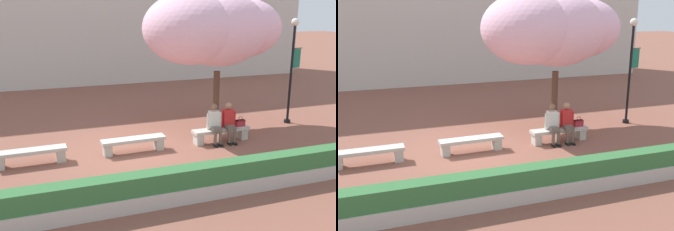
{
  "view_description": "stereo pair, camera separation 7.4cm",
  "coord_description": "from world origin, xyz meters",
  "views": [
    {
      "loc": [
        -2.81,
        -10.99,
        4.28
      ],
      "look_at": [
        1.19,
        0.2,
        1.0
      ],
      "focal_mm": 42.0,
      "sensor_mm": 36.0,
      "label": 1
    },
    {
      "loc": [
        -2.74,
        -11.01,
        4.28
      ],
      "look_at": [
        1.19,
        0.2,
        1.0
      ],
      "focal_mm": 42.0,
      "sensor_mm": 36.0,
      "label": 2
    }
  ],
  "objects": [
    {
      "name": "person_seated_right",
      "position": [
        3.22,
        -0.05,
        0.7
      ],
      "size": [
        0.51,
        0.71,
        1.29
      ],
      "color": "black",
      "rests_on": "ground"
    },
    {
      "name": "ground_plane",
      "position": [
        0.0,
        0.0,
        0.0
      ],
      "size": [
        100.0,
        100.0,
        0.0
      ],
      "primitive_type": "plane",
      "color": "brown"
    },
    {
      "name": "lamp_post_with_banner",
      "position": [
        6.39,
        1.12,
        2.35
      ],
      "size": [
        0.54,
        0.28,
        3.91
      ],
      "color": "black",
      "rests_on": "ground"
    },
    {
      "name": "planter_hedge_foreground",
      "position": [
        0.0,
        -3.4,
        0.39
      ],
      "size": [
        10.45,
        0.5,
        0.8
      ],
      "color": "#BCB7AD",
      "rests_on": "ground"
    },
    {
      "name": "handbag",
      "position": [
        3.68,
        0.0,
        0.58
      ],
      "size": [
        0.3,
        0.15,
        0.34
      ],
      "color": "#A3232D",
      "rests_on": "stone_bench_center"
    },
    {
      "name": "stone_bench_near_west",
      "position": [
        0.0,
        0.0,
        0.31
      ],
      "size": [
        1.97,
        0.46,
        0.45
      ],
      "color": "#BCB7AD",
      "rests_on": "ground"
    },
    {
      "name": "person_seated_left",
      "position": [
        2.7,
        -0.05,
        0.7
      ],
      "size": [
        0.51,
        0.7,
        1.29
      ],
      "color": "black",
      "rests_on": "ground"
    },
    {
      "name": "stone_bench_west_end",
      "position": [
        -2.97,
        0.0,
        0.31
      ],
      "size": [
        1.97,
        0.46,
        0.45
      ],
      "color": "#BCB7AD",
      "rests_on": "ground"
    },
    {
      "name": "cherry_tree_main",
      "position": [
        3.39,
        1.66,
        3.55
      ],
      "size": [
        5.14,
        3.51,
        4.8
      ],
      "color": "#513828",
      "rests_on": "ground"
    },
    {
      "name": "stone_bench_center",
      "position": [
        2.97,
        0.0,
        0.31
      ],
      "size": [
        1.97,
        0.46,
        0.45
      ],
      "color": "#BCB7AD",
      "rests_on": "ground"
    }
  ]
}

